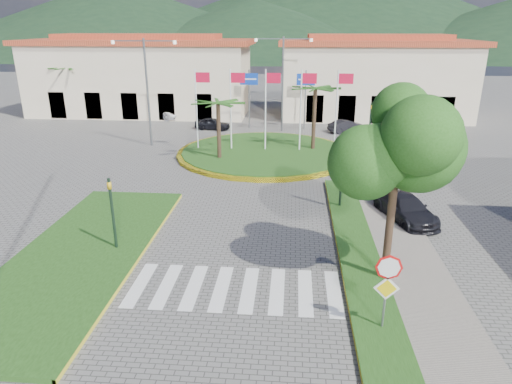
# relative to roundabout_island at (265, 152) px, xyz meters

# --- Properties ---
(ground) EXTENTS (160.00, 160.00, 0.00)m
(ground) POSITION_rel_roundabout_island_xyz_m (-0.00, -22.00, -0.17)
(ground) COLOR slate
(ground) RESTS_ON ground
(sidewalk_right) EXTENTS (4.00, 28.00, 0.15)m
(sidewalk_right) POSITION_rel_roundabout_island_xyz_m (6.00, -20.00, -0.09)
(sidewalk_right) COLOR gray
(sidewalk_right) RESTS_ON ground
(verge_right) EXTENTS (1.60, 28.00, 0.18)m
(verge_right) POSITION_rel_roundabout_island_xyz_m (4.80, -20.00, -0.08)
(verge_right) COLOR #1F4112
(verge_right) RESTS_ON ground
(median_left) EXTENTS (5.00, 14.00, 0.18)m
(median_left) POSITION_rel_roundabout_island_xyz_m (-6.50, -16.00, -0.08)
(median_left) COLOR #1F4112
(median_left) RESTS_ON ground
(crosswalk) EXTENTS (8.00, 3.00, 0.01)m
(crosswalk) POSITION_rel_roundabout_island_xyz_m (-0.00, -18.00, -0.16)
(crosswalk) COLOR silver
(crosswalk) RESTS_ON ground
(roundabout_island) EXTENTS (12.70, 12.70, 6.00)m
(roundabout_island) POSITION_rel_roundabout_island_xyz_m (0.00, 0.00, 0.00)
(roundabout_island) COLOR yellow
(roundabout_island) RESTS_ON ground
(stop_sign) EXTENTS (0.80, 0.11, 2.65)m
(stop_sign) POSITION_rel_roundabout_island_xyz_m (4.90, -20.04, 1.62)
(stop_sign) COLOR slate
(stop_sign) RESTS_ON ground
(deciduous_tree) EXTENTS (3.60, 3.60, 6.80)m
(deciduous_tree) POSITION_rel_roundabout_island_xyz_m (5.50, -17.00, 5.01)
(deciduous_tree) COLOR black
(deciduous_tree) RESTS_ON ground
(traffic_light_left) EXTENTS (0.15, 0.18, 3.20)m
(traffic_light_left) POSITION_rel_roundabout_island_xyz_m (-5.20, -15.50, 1.77)
(traffic_light_left) COLOR black
(traffic_light_left) RESTS_ON ground
(traffic_light_right) EXTENTS (0.15, 0.18, 3.20)m
(traffic_light_right) POSITION_rel_roundabout_island_xyz_m (4.50, -10.00, 1.77)
(traffic_light_right) COLOR black
(traffic_light_right) RESTS_ON ground
(traffic_light_far) EXTENTS (0.18, 0.15, 3.20)m
(traffic_light_far) POSITION_rel_roundabout_island_xyz_m (8.00, 4.00, 1.77)
(traffic_light_far) COLOR black
(traffic_light_far) RESTS_ON ground
(direction_sign_west) EXTENTS (1.60, 0.14, 5.20)m
(direction_sign_west) POSITION_rel_roundabout_island_xyz_m (-2.00, 8.97, 3.36)
(direction_sign_west) COLOR slate
(direction_sign_west) RESTS_ON ground
(direction_sign_east) EXTENTS (1.60, 0.14, 5.20)m
(direction_sign_east) POSITION_rel_roundabout_island_xyz_m (3.00, 8.97, 3.36)
(direction_sign_east) COLOR slate
(direction_sign_east) RESTS_ON ground
(street_lamp_centre) EXTENTS (4.80, 0.16, 8.00)m
(street_lamp_centre) POSITION_rel_roundabout_island_xyz_m (1.00, 8.00, 4.33)
(street_lamp_centre) COLOR slate
(street_lamp_centre) RESTS_ON ground
(street_lamp_west) EXTENTS (4.80, 0.16, 8.00)m
(street_lamp_west) POSITION_rel_roundabout_island_xyz_m (-9.00, 2.00, 4.33)
(street_lamp_west) COLOR slate
(street_lamp_west) RESTS_ON ground
(building_left) EXTENTS (23.32, 9.54, 8.05)m
(building_left) POSITION_rel_roundabout_island_xyz_m (-14.00, 16.00, 3.73)
(building_left) COLOR beige
(building_left) RESTS_ON ground
(building_right) EXTENTS (19.08, 9.54, 8.05)m
(building_right) POSITION_rel_roundabout_island_xyz_m (10.00, 16.00, 3.73)
(building_right) COLOR beige
(building_right) RESTS_ON ground
(hill_far_west) EXTENTS (140.00, 140.00, 22.00)m
(hill_far_west) POSITION_rel_roundabout_island_xyz_m (-55.00, 118.00, 10.83)
(hill_far_west) COLOR black
(hill_far_west) RESTS_ON ground
(hill_far_mid) EXTENTS (180.00, 180.00, 30.00)m
(hill_far_mid) POSITION_rel_roundabout_island_xyz_m (15.00, 138.00, 14.83)
(hill_far_mid) COLOR black
(hill_far_mid) RESTS_ON ground
(hill_near_back) EXTENTS (110.00, 110.00, 16.00)m
(hill_near_back) POSITION_rel_roundabout_island_xyz_m (-10.00, 108.00, 7.83)
(hill_near_back) COLOR black
(hill_near_back) RESTS_ON ground
(white_van) EXTENTS (5.30, 3.71, 1.34)m
(white_van) POSITION_rel_roundabout_island_xyz_m (-11.32, 12.87, 0.50)
(white_van) COLOR white
(white_van) RESTS_ON ground
(car_dark_a) EXTENTS (3.30, 1.78, 1.07)m
(car_dark_a) POSITION_rel_roundabout_island_xyz_m (-5.25, 8.13, 0.36)
(car_dark_a) COLOR black
(car_dark_a) RESTS_ON ground
(car_dark_b) EXTENTS (3.45, 2.33, 1.08)m
(car_dark_b) POSITION_rel_roundabout_island_xyz_m (6.70, 8.00, 0.37)
(car_dark_b) COLOR black
(car_dark_b) RESTS_ON ground
(car_side_right) EXTENTS (2.93, 4.53, 1.22)m
(car_side_right) POSITION_rel_roundabout_island_xyz_m (7.50, -11.19, 0.44)
(car_side_right) COLOR black
(car_side_right) RESTS_ON ground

